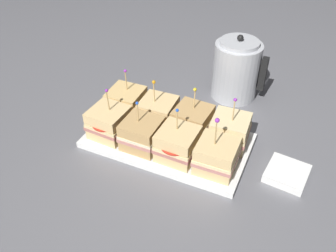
% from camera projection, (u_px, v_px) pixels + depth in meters
% --- Properties ---
extents(ground_plane, '(6.00, 6.00, 0.00)m').
position_uv_depth(ground_plane, '(168.00, 143.00, 1.03)').
color(ground_plane, slate).
extents(serving_platter, '(0.46, 0.25, 0.02)m').
position_uv_depth(serving_platter, '(168.00, 141.00, 1.02)').
color(serving_platter, white).
rests_on(serving_platter, ground_plane).
extents(sandwich_front_far_left, '(0.11, 0.11, 0.15)m').
position_uv_depth(sandwich_front_far_left, '(109.00, 123.00, 1.00)').
color(sandwich_front_far_left, '#DBB77A').
rests_on(sandwich_front_far_left, serving_platter).
extents(sandwich_front_center_left, '(0.10, 0.10, 0.14)m').
position_uv_depth(sandwich_front_center_left, '(142.00, 134.00, 0.97)').
color(sandwich_front_center_left, tan).
rests_on(sandwich_front_center_left, serving_platter).
extents(sandwich_front_center_right, '(0.11, 0.11, 0.15)m').
position_uv_depth(sandwich_front_center_right, '(178.00, 144.00, 0.93)').
color(sandwich_front_center_right, '#DBB77A').
rests_on(sandwich_front_center_right, serving_platter).
extents(sandwich_front_far_right, '(0.10, 0.10, 0.16)m').
position_uv_depth(sandwich_front_far_right, '(217.00, 156.00, 0.90)').
color(sandwich_front_far_right, '#DBB77A').
rests_on(sandwich_front_far_right, serving_platter).
extents(sandwich_back_far_left, '(0.11, 0.11, 0.15)m').
position_uv_depth(sandwich_back_far_left, '(126.00, 103.00, 1.08)').
color(sandwich_back_far_left, tan).
rests_on(sandwich_back_far_left, serving_platter).
extents(sandwich_back_center_left, '(0.11, 0.11, 0.15)m').
position_uv_depth(sandwich_back_center_left, '(158.00, 112.00, 1.05)').
color(sandwich_back_center_left, '#DBB77A').
rests_on(sandwich_back_center_left, serving_platter).
extents(sandwich_back_center_right, '(0.11, 0.11, 0.15)m').
position_uv_depth(sandwich_back_center_right, '(193.00, 121.00, 1.01)').
color(sandwich_back_center_right, tan).
rests_on(sandwich_back_center_right, serving_platter).
extents(sandwich_back_far_right, '(0.11, 0.11, 0.16)m').
position_uv_depth(sandwich_back_far_right, '(230.00, 131.00, 0.98)').
color(sandwich_back_far_right, beige).
rests_on(sandwich_back_far_right, serving_platter).
extents(kettle_steel, '(0.17, 0.15, 0.22)m').
position_uv_depth(kettle_steel, '(236.00, 70.00, 1.16)').
color(kettle_steel, '#B7BABF').
rests_on(kettle_steel, ground_plane).
extents(napkin_stack, '(0.11, 0.11, 0.02)m').
position_uv_depth(napkin_stack, '(287.00, 173.00, 0.92)').
color(napkin_stack, white).
rests_on(napkin_stack, ground_plane).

